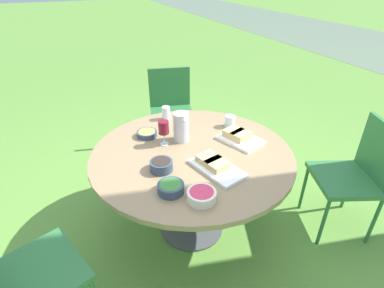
{
  "coord_description": "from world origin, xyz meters",
  "views": [
    {
      "loc": [
        1.58,
        -0.66,
        1.79
      ],
      "look_at": [
        0.0,
        0.0,
        0.77
      ],
      "focal_mm": 28.0,
      "sensor_mm": 36.0,
      "label": 1
    }
  ],
  "objects_px": {
    "dining_table": "(192,163)",
    "chair_near_right": "(358,171)",
    "water_pitcher": "(181,127)",
    "chair_near_left": "(15,275)",
    "wine_glass": "(164,128)",
    "chair_far_back": "(171,105)"
  },
  "relations": [
    {
      "from": "chair_near_left",
      "to": "water_pitcher",
      "type": "relative_size",
      "value": 4.18
    },
    {
      "from": "chair_near_left",
      "to": "wine_glass",
      "type": "distance_m",
      "value": 1.16
    },
    {
      "from": "dining_table",
      "to": "chair_near_right",
      "type": "xyz_separation_m",
      "value": [
        0.42,
        1.12,
        -0.1
      ]
    },
    {
      "from": "chair_near_left",
      "to": "wine_glass",
      "type": "xyz_separation_m",
      "value": [
        -0.58,
        0.95,
        0.32
      ]
    },
    {
      "from": "chair_near_right",
      "to": "wine_glass",
      "type": "bearing_deg",
      "value": -114.97
    },
    {
      "from": "chair_far_back",
      "to": "water_pitcher",
      "type": "relative_size",
      "value": 4.18
    },
    {
      "from": "dining_table",
      "to": "chair_near_right",
      "type": "bearing_deg",
      "value": 69.27
    },
    {
      "from": "water_pitcher",
      "to": "wine_glass",
      "type": "height_order",
      "value": "water_pitcher"
    },
    {
      "from": "dining_table",
      "to": "water_pitcher",
      "type": "distance_m",
      "value": 0.26
    },
    {
      "from": "chair_near_right",
      "to": "chair_far_back",
      "type": "bearing_deg",
      "value": -153.11
    },
    {
      "from": "wine_glass",
      "to": "water_pitcher",
      "type": "bearing_deg",
      "value": 94.34
    },
    {
      "from": "dining_table",
      "to": "wine_glass",
      "type": "distance_m",
      "value": 0.31
    },
    {
      "from": "chair_near_left",
      "to": "chair_near_right",
      "type": "height_order",
      "value": "same"
    },
    {
      "from": "chair_near_left",
      "to": "water_pitcher",
      "type": "bearing_deg",
      "value": 118.73
    },
    {
      "from": "chair_far_back",
      "to": "wine_glass",
      "type": "height_order",
      "value": "wine_glass"
    },
    {
      "from": "chair_near_left",
      "to": "wine_glass",
      "type": "height_order",
      "value": "wine_glass"
    },
    {
      "from": "chair_near_left",
      "to": "chair_near_right",
      "type": "bearing_deg",
      "value": 89.84
    },
    {
      "from": "dining_table",
      "to": "chair_near_left",
      "type": "height_order",
      "value": "chair_near_left"
    },
    {
      "from": "chair_far_back",
      "to": "water_pitcher",
      "type": "xyz_separation_m",
      "value": [
        1.06,
        -0.29,
        0.3
      ]
    },
    {
      "from": "chair_near_right",
      "to": "water_pitcher",
      "type": "distance_m",
      "value": 1.31
    },
    {
      "from": "water_pitcher",
      "to": "wine_glass",
      "type": "bearing_deg",
      "value": -85.66
    },
    {
      "from": "chair_far_back",
      "to": "wine_glass",
      "type": "distance_m",
      "value": 1.2
    }
  ]
}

